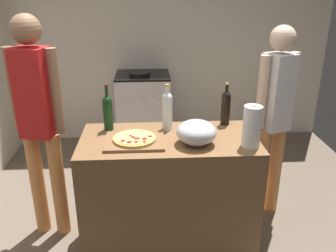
{
  "coord_description": "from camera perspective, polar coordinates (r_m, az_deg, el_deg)",
  "views": [
    {
      "loc": [
        -0.17,
        -1.65,
        1.91
      ],
      "look_at": [
        -0.03,
        0.73,
        0.96
      ],
      "focal_mm": 38.03,
      "sensor_mm": 36.0,
      "label": 1
    }
  ],
  "objects": [
    {
      "name": "paper_towel_roll",
      "position": [
        2.38,
        13.29,
        -0.09
      ],
      "size": [
        0.12,
        0.12,
        0.28
      ],
      "color": "white",
      "rests_on": "counter"
    },
    {
      "name": "mixing_bowl",
      "position": [
        2.38,
        4.59,
        -1.02
      ],
      "size": [
        0.27,
        0.27,
        0.17
      ],
      "color": "#B2B2B7",
      "rests_on": "counter"
    },
    {
      "name": "wine_bottle_green",
      "position": [
        2.62,
        -9.63,
        2.36
      ],
      "size": [
        0.07,
        0.07,
        0.35
      ],
      "color": "#143819",
      "rests_on": "counter"
    },
    {
      "name": "cutting_board",
      "position": [
        2.43,
        -5.37,
        -2.43
      ],
      "size": [
        0.4,
        0.32,
        0.02
      ],
      "primitive_type": "cube",
      "color": "brown",
      "rests_on": "counter"
    },
    {
      "name": "stove",
      "position": [
        4.32,
        -3.96,
        2.28
      ],
      "size": [
        0.63,
        0.58,
        0.97
      ],
      "color": "#B7B7BC",
      "rests_on": "ground_plane"
    },
    {
      "name": "person_in_red",
      "position": [
        2.99,
        16.63,
        1.83
      ],
      "size": [
        0.34,
        0.26,
        1.63
      ],
      "color": "#D88C4C",
      "rests_on": "ground_plane"
    },
    {
      "name": "ground_plane",
      "position": [
        3.6,
        -0.09,
        -10.46
      ],
      "size": [
        4.19,
        3.37,
        0.02
      ],
      "primitive_type": "cube",
      "color": "#6B5B4C"
    },
    {
      "name": "kitchen_wall_rear",
      "position": [
        4.52,
        -1.19,
        14.03
      ],
      "size": [
        4.19,
        0.1,
        2.6
      ],
      "primitive_type": "cube",
      "color": "silver",
      "rests_on": "ground_plane"
    },
    {
      "name": "wine_bottle_dark",
      "position": [
        2.6,
        -0.11,
        2.74
      ],
      "size": [
        0.08,
        0.08,
        0.34
      ],
      "color": "silver",
      "rests_on": "counter"
    },
    {
      "name": "pizza",
      "position": [
        2.42,
        -5.38,
        -1.99
      ],
      "size": [
        0.29,
        0.29,
        0.03
      ],
      "color": "tan",
      "rests_on": "cutting_board"
    },
    {
      "name": "counter",
      "position": [
        2.71,
        0.13,
        -10.74
      ],
      "size": [
        1.24,
        0.62,
        0.91
      ],
      "primitive_type": "cube",
      "color": "brown",
      "rests_on": "ground_plane"
    },
    {
      "name": "wine_bottle_amber",
      "position": [
        2.73,
        9.24,
        3.14
      ],
      "size": [
        0.07,
        0.07,
        0.32
      ],
      "color": "black",
      "rests_on": "counter"
    },
    {
      "name": "person_in_stripes",
      "position": [
        2.77,
        -20.1,
        1.54
      ],
      "size": [
        0.39,
        0.25,
        1.73
      ],
      "color": "#D88C4C",
      "rests_on": "ground_plane"
    }
  ]
}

